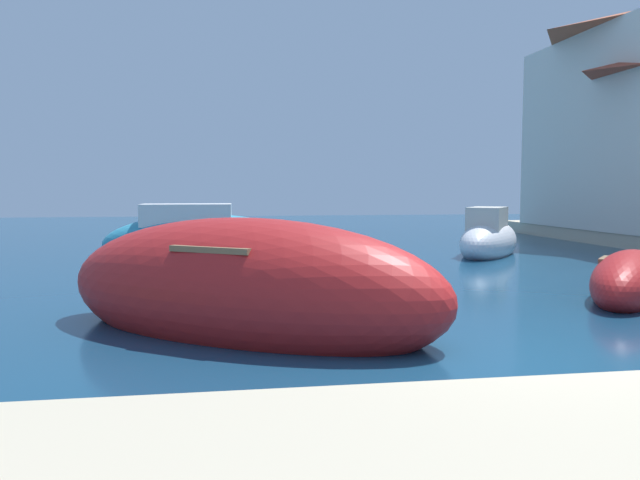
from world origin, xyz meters
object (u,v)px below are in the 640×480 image
object	(u,v)px
moored_boat_4	(246,291)
moored_boat_2	(202,242)
moored_boat_3	(489,240)
moored_boat_1	(630,281)

from	to	relation	value
moored_boat_4	moored_boat_2	bearing A→B (deg)	130.00
moored_boat_3	moored_boat_1	bearing A→B (deg)	-150.03
moored_boat_1	moored_boat_2	xyz separation A→B (m)	(-8.12, 7.50, 0.22)
moored_boat_4	moored_boat_3	bearing A→B (deg)	84.44
moored_boat_1	moored_boat_3	bearing A→B (deg)	36.14
moored_boat_2	moored_boat_1	bearing A→B (deg)	-40.79
moored_boat_2	moored_boat_3	world-z (taller)	moored_boat_2
moored_boat_1	moored_boat_3	size ratio (longest dim) A/B	0.82
moored_boat_2	moored_boat_3	bearing A→B (deg)	4.38
moored_boat_1	moored_boat_4	distance (m)	7.41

